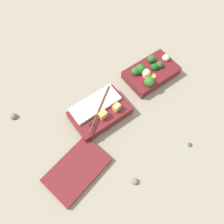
# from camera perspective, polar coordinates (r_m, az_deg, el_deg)

# --- Properties ---
(ground_plane) EXTENTS (3.00, 3.00, 0.00)m
(ground_plane) POSITION_cam_1_polar(r_m,az_deg,el_deg) (0.89, 4.77, 4.16)
(ground_plane) COLOR gray
(bento_tray_vegetable) EXTENTS (0.21, 0.13, 0.07)m
(bento_tray_vegetable) POSITION_cam_1_polar(r_m,az_deg,el_deg) (0.93, 10.03, 10.19)
(bento_tray_vegetable) COLOR maroon
(bento_tray_vegetable) RESTS_ON ground_plane
(bento_tray_rice) EXTENTS (0.21, 0.13, 0.07)m
(bento_tray_rice) POSITION_cam_1_polar(r_m,az_deg,el_deg) (0.82, -3.30, 0.12)
(bento_tray_rice) COLOR maroon
(bento_tray_rice) RESTS_ON ground_plane
(bento_lid) EXTENTS (0.23, 0.17, 0.02)m
(bento_lid) POSITION_cam_1_polar(r_m,az_deg,el_deg) (0.77, -9.13, -14.67)
(bento_lid) COLOR maroon
(bento_lid) RESTS_ON ground_plane
(pebble_0) EXTENTS (0.02, 0.02, 0.02)m
(pebble_0) POSITION_cam_1_polar(r_m,az_deg,el_deg) (0.84, 19.74, -8.01)
(pebble_0) COLOR #474442
(pebble_0) RESTS_ON ground_plane
(pebble_1) EXTENTS (0.03, 0.03, 0.03)m
(pebble_1) POSITION_cam_1_polar(r_m,az_deg,el_deg) (0.91, -24.29, -1.05)
(pebble_1) COLOR #7A6B5B
(pebble_1) RESTS_ON ground_plane
(pebble_2) EXTENTS (0.02, 0.02, 0.02)m
(pebble_2) POSITION_cam_1_polar(r_m,az_deg,el_deg) (0.76, 6.00, -17.56)
(pebble_2) COLOR #7A6B5B
(pebble_2) RESTS_ON ground_plane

